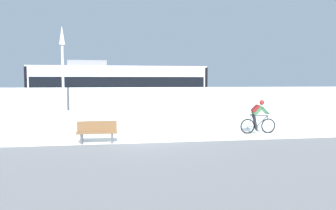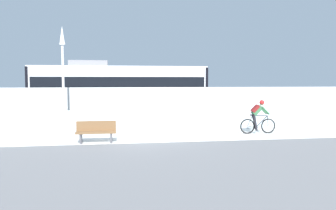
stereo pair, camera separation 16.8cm
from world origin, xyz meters
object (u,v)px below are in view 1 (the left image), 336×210
object	(u,v)px
tram	(119,91)
lamp_post_antenna	(63,65)
cyclist_on_bike	(258,117)
bench	(97,131)

from	to	relation	value
tram	lamp_post_antenna	distance (m)	5.66
cyclist_on_bike	lamp_post_antenna	size ratio (longest dim) A/B	0.34
lamp_post_antenna	cyclist_on_bike	bearing A→B (deg)	-13.06
lamp_post_antenna	bench	world-z (taller)	lamp_post_antenna
tram	cyclist_on_bike	xyz separation A→B (m)	(6.45, -6.85, -1.09)
tram	cyclist_on_bike	world-z (taller)	tram
lamp_post_antenna	bench	xyz separation A→B (m)	(1.78, -3.44, -2.81)
tram	cyclist_on_bike	bearing A→B (deg)	-46.72
lamp_post_antenna	tram	bearing A→B (deg)	59.02
lamp_post_antenna	bench	size ratio (longest dim) A/B	3.25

